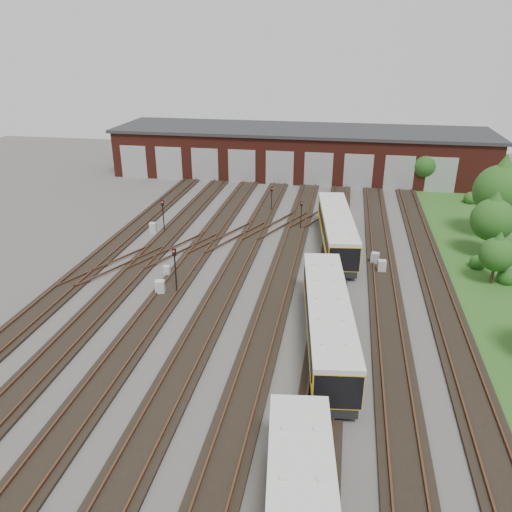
# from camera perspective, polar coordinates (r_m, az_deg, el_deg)

# --- Properties ---
(ground) EXTENTS (120.00, 120.00, 0.00)m
(ground) POSITION_cam_1_polar(r_m,az_deg,el_deg) (34.66, -1.81, -6.88)
(ground) COLOR #454240
(ground) RESTS_ON ground
(track_network) EXTENTS (30.40, 70.00, 0.33)m
(track_network) POSITION_cam_1_polar(r_m,az_deg,el_deg) (35.13, -1.88, -6.23)
(track_network) COLOR black
(track_network) RESTS_ON ground
(maintenance_shed) EXTENTS (51.00, 12.50, 6.35)m
(maintenance_shed) POSITION_cam_1_polar(r_m,az_deg,el_deg) (70.92, 5.03, 11.81)
(maintenance_shed) COLOR #501B14
(maintenance_shed) RESTS_ON ground
(grass_verge) EXTENTS (8.00, 55.00, 0.05)m
(grass_verge) POSITION_cam_1_polar(r_m,az_deg,el_deg) (44.73, 25.73, -2.00)
(grass_verge) COLOR #1D4818
(grass_verge) RESTS_ON ground
(metro_train) EXTENTS (4.20, 46.19, 2.89)m
(metro_train) POSITION_cam_1_polar(r_m,az_deg,el_deg) (31.01, 8.17, -7.23)
(metro_train) COLOR black
(metro_train) RESTS_ON ground
(signal_mast_0) EXTENTS (0.28, 0.26, 3.30)m
(signal_mast_0) POSITION_cam_1_polar(r_m,az_deg,el_deg) (49.39, -10.58, 4.94)
(signal_mast_0) COLOR black
(signal_mast_0) RESTS_ON ground
(signal_mast_1) EXTENTS (0.28, 0.26, 3.64)m
(signal_mast_1) POSITION_cam_1_polar(r_m,az_deg,el_deg) (37.03, -9.24, -1.06)
(signal_mast_1) COLOR black
(signal_mast_1) RESTS_ON ground
(signal_mast_2) EXTENTS (0.26, 0.25, 2.82)m
(signal_mast_2) POSITION_cam_1_polar(r_m,az_deg,el_deg) (54.68, 1.80, 6.82)
(signal_mast_2) COLOR black
(signal_mast_2) RESTS_ON ground
(signal_mast_3) EXTENTS (0.25, 0.24, 2.90)m
(signal_mast_3) POSITION_cam_1_polar(r_m,az_deg,el_deg) (49.66, 5.19, 5.02)
(signal_mast_3) COLOR black
(signal_mast_3) RESTS_ON ground
(relay_cabinet_0) EXTENTS (0.54, 0.47, 0.86)m
(relay_cabinet_0) POSITION_cam_1_polar(r_m,az_deg,el_deg) (40.74, -10.15, -1.69)
(relay_cabinet_0) COLOR #B3B6B8
(relay_cabinet_0) RESTS_ON ground
(relay_cabinet_1) EXTENTS (0.67, 0.58, 1.04)m
(relay_cabinet_1) POSITION_cam_1_polar(r_m,az_deg,el_deg) (50.04, -11.68, 3.16)
(relay_cabinet_1) COLOR #B3B6B8
(relay_cabinet_1) RESTS_ON ground
(relay_cabinet_2) EXTENTS (0.77, 0.69, 1.13)m
(relay_cabinet_2) POSITION_cam_1_polar(r_m,az_deg,el_deg) (37.85, -10.90, -3.57)
(relay_cabinet_2) COLOR #B3B6B8
(relay_cabinet_2) RESTS_ON ground
(relay_cabinet_3) EXTENTS (0.75, 0.67, 1.06)m
(relay_cabinet_3) POSITION_cam_1_polar(r_m,az_deg,el_deg) (43.27, 13.43, -0.29)
(relay_cabinet_3) COLOR #B3B6B8
(relay_cabinet_3) RESTS_ON ground
(relay_cabinet_4) EXTENTS (0.71, 0.62, 1.09)m
(relay_cabinet_4) POSITION_cam_1_polar(r_m,az_deg,el_deg) (41.85, 14.16, -1.18)
(relay_cabinet_4) COLOR #B3B6B8
(relay_cabinet_4) RESTS_ON ground
(tree_0) EXTENTS (3.35, 3.35, 5.54)m
(tree_0) POSITION_cam_1_polar(r_m,az_deg,el_deg) (66.38, 18.70, 10.18)
(tree_0) COLOR #302215
(tree_0) RESTS_ON ground
(tree_1) EXTENTS (3.64, 3.64, 6.03)m
(tree_1) POSITION_cam_1_polar(r_m,az_deg,el_deg) (46.88, 25.51, 4.26)
(tree_1) COLOR #302215
(tree_1) RESTS_ON ground
(tree_2) EXTENTS (4.88, 4.88, 8.09)m
(tree_2) POSITION_cam_1_polar(r_m,az_deg,el_deg) (51.69, 26.27, 7.31)
(tree_2) COLOR #302215
(tree_2) RESTS_ON ground
(tree_3) EXTENTS (2.63, 2.63, 4.35)m
(tree_3) POSITION_cam_1_polar(r_m,az_deg,el_deg) (42.08, 25.89, 0.55)
(tree_3) COLOR #302215
(tree_3) RESTS_ON ground
(bush_0) EXTENTS (1.34, 1.34, 1.34)m
(bush_0) POSITION_cam_1_polar(r_m,az_deg,el_deg) (45.29, 24.04, -0.49)
(bush_0) COLOR #174413
(bush_0) RESTS_ON ground
(bush_1) EXTENTS (1.48, 1.48, 1.48)m
(bush_1) POSITION_cam_1_polar(r_m,az_deg,el_deg) (43.43, 26.77, -1.91)
(bush_1) COLOR #174413
(bush_1) RESTS_ON ground
(bush_2) EXTENTS (1.60, 1.60, 1.60)m
(bush_2) POSITION_cam_1_polar(r_m,az_deg,el_deg) (63.20, 23.37, 6.25)
(bush_2) COLOR #174413
(bush_2) RESTS_ON ground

